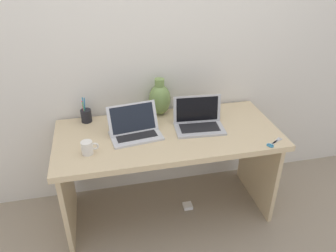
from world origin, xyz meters
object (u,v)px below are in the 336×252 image
laptop_left (134,128)px  coffee_mug (88,148)px  power_brick (188,206)px  scissors (273,144)px  green_vase (160,99)px  pen_cup (86,115)px  laptop_right (198,119)px

laptop_left → coffee_mug: size_ratio=3.33×
laptop_left → power_brick: 0.84m
scissors → power_brick: bearing=149.0°
green_vase → coffee_mug: green_vase is taller
power_brick → coffee_mug: bearing=-169.4°
pen_cup → scissors: bearing=-26.0°
coffee_mug → pen_cup: size_ratio=0.58×
green_vase → power_brick: (0.16, -0.29, -0.82)m
laptop_right → power_brick: bearing=-145.9°
laptop_left → coffee_mug: 0.35m
laptop_right → pen_cup: laptop_right is taller
laptop_right → scissors: size_ratio=2.55×
pen_cup → power_brick: pen_cup is taller
laptop_left → laptop_right: bearing=1.6°
laptop_right → power_brick: laptop_right is taller
laptop_right → pen_cup: 0.80m
pen_cup → scissors: 1.30m
green_vase → power_brick: size_ratio=4.00×
coffee_mug → pen_cup: bearing=90.9°
scissors → green_vase: bearing=137.5°
scissors → power_brick: (-0.47, 0.28, -0.70)m
laptop_right → coffee_mug: bearing=-167.1°
green_vase → coffee_mug: bearing=-141.6°
coffee_mug → power_brick: 1.02m
laptop_left → laptop_right: size_ratio=1.02×
laptop_left → power_brick: (0.38, -0.03, -0.75)m
pen_cup → coffee_mug: bearing=-89.1°
laptop_right → green_vase: size_ratio=1.25×
laptop_left → pen_cup: (-0.32, 0.26, -0.00)m
laptop_left → laptop_right: 0.45m
coffee_mug → power_brick: coffee_mug is taller
laptop_right → green_vase: (-0.22, 0.25, 0.07)m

